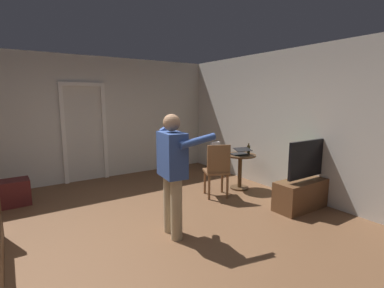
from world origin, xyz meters
name	(u,v)px	position (x,y,z in m)	size (l,w,h in m)	color
ground_plane	(135,243)	(0.00, 0.00, 0.00)	(7.01, 7.01, 0.00)	brown
wall_back	(75,120)	(0.00, 3.25, 1.35)	(6.59, 0.12, 2.69)	beige
wall_right	(301,124)	(3.23, 0.00, 1.35)	(0.12, 6.61, 2.69)	beige
doorway_frame	(84,125)	(0.17, 3.17, 1.22)	(0.93, 0.08, 2.13)	white
tv_flatscreen	(307,188)	(2.87, -0.45, 0.31)	(1.29, 0.40, 1.13)	brown
side_table	(240,166)	(2.59, 0.87, 0.47)	(0.61, 0.61, 0.70)	#4C331E
laptop	(240,152)	(2.55, 0.83, 0.75)	(0.38, 0.39, 0.15)	black
bottle_on_table	(248,150)	(2.73, 0.79, 0.79)	(0.06, 0.06, 0.22)	#3E3118
wooden_chair	(217,168)	(1.89, 0.73, 0.54)	(0.55, 0.55, 0.99)	brown
person_blue_shirt	(173,167)	(0.51, -0.08, 0.93)	(0.66, 0.65, 1.61)	tan
suitcase_dark	(11,193)	(-1.26, 2.33, 0.22)	(0.56, 0.38, 0.44)	#4C1919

